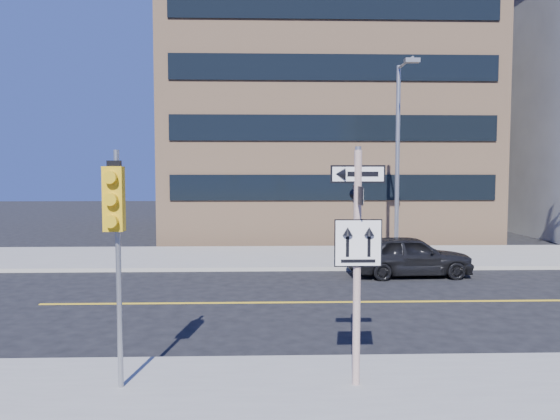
{
  "coord_description": "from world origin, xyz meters",
  "views": [
    {
      "loc": [
        -1.58,
        -11.58,
        3.79
      ],
      "look_at": [
        -1.1,
        4.0,
        2.7
      ],
      "focal_mm": 35.0,
      "sensor_mm": 36.0,
      "label": 1
    }
  ],
  "objects_px": {
    "traffic_signal": "(115,218)",
    "parked_car_a": "(410,256)",
    "sign_pole": "(357,252)",
    "streetlight_a": "(399,148)"
  },
  "relations": [
    {
      "from": "sign_pole",
      "to": "parked_car_a",
      "type": "distance_m",
      "value": 11.15
    },
    {
      "from": "traffic_signal",
      "to": "streetlight_a",
      "type": "bearing_deg",
      "value": 59.2
    },
    {
      "from": "traffic_signal",
      "to": "parked_car_a",
      "type": "relative_size",
      "value": 0.9
    },
    {
      "from": "sign_pole",
      "to": "traffic_signal",
      "type": "bearing_deg",
      "value": -177.89
    },
    {
      "from": "streetlight_a",
      "to": "traffic_signal",
      "type": "bearing_deg",
      "value": -120.8
    },
    {
      "from": "sign_pole",
      "to": "streetlight_a",
      "type": "bearing_deg",
      "value": 73.23
    },
    {
      "from": "parked_car_a",
      "to": "streetlight_a",
      "type": "relative_size",
      "value": 0.56
    },
    {
      "from": "sign_pole",
      "to": "streetlight_a",
      "type": "height_order",
      "value": "streetlight_a"
    },
    {
      "from": "streetlight_a",
      "to": "sign_pole",
      "type": "bearing_deg",
      "value": -106.77
    },
    {
      "from": "sign_pole",
      "to": "streetlight_a",
      "type": "xyz_separation_m",
      "value": [
        4.0,
        13.27,
        2.32
      ]
    }
  ]
}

